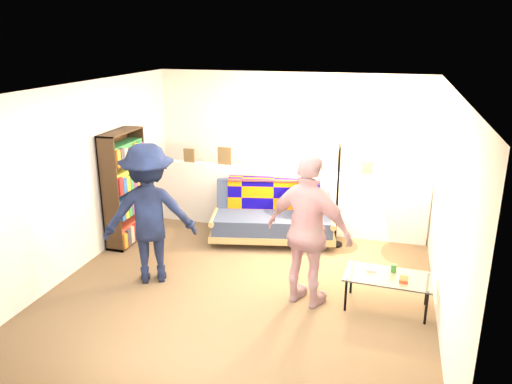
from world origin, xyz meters
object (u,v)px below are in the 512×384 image
coffee_table (389,278)px  person_right (309,232)px  person_left (149,214)px  floor_lamp (339,170)px  futon_sofa (274,216)px  bookshelf (125,191)px

coffee_table → person_right: bearing=-171.8°
person_left → floor_lamp: bearing=-166.7°
futon_sofa → floor_lamp: size_ratio=1.22×
futon_sofa → person_left: bearing=-125.5°
bookshelf → person_right: bearing=-20.2°
coffee_table → floor_lamp: bearing=115.5°
floor_lamp → coffee_table: bearing=-64.5°
coffee_table → person_right: 1.04m
person_right → floor_lamp: bearing=-74.8°
bookshelf → person_left: size_ratio=0.95×
coffee_table → floor_lamp: 1.96m
futon_sofa → coffee_table: futon_sofa is taller
coffee_table → bookshelf: bearing=166.2°
futon_sofa → bookshelf: bookshelf is taller
futon_sofa → person_right: (0.81, -1.71, 0.52)m
futon_sofa → person_right: person_right is taller
futon_sofa → person_left: (-1.18, -1.65, 0.51)m
coffee_table → person_left: (-2.88, -0.07, 0.50)m
person_right → coffee_table: bearing=-152.7°
bookshelf → futon_sofa: bearing=17.2°
floor_lamp → person_right: size_ratio=0.91×
bookshelf → person_left: 1.36m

